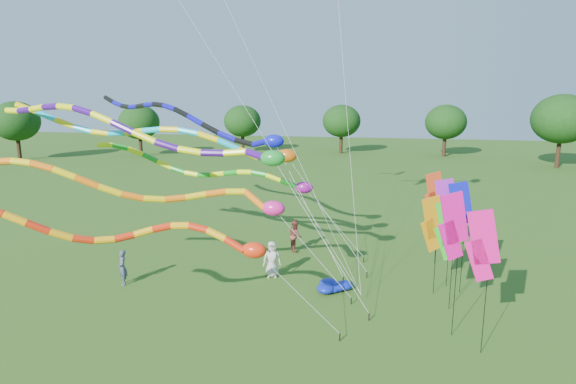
% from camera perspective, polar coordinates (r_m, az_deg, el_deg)
% --- Properties ---
extents(ground, '(160.00, 160.00, 0.00)m').
position_cam_1_polar(ground, '(17.89, -0.43, -17.43)').
color(ground, '#275516').
rests_on(ground, ground).
extents(tree_ring, '(119.75, 121.96, 9.57)m').
position_cam_1_polar(tree_ring, '(12.86, -13.79, -3.60)').
color(tree_ring, '#382314').
rests_on(tree_ring, ground).
extents(tube_kite_red, '(11.53, 3.47, 5.85)m').
position_cam_1_polar(tube_kite_red, '(16.81, -15.28, -5.07)').
color(tube_kite_red, black).
rests_on(tube_kite_red, ground).
extents(tube_kite_orange, '(14.59, 2.94, 6.79)m').
position_cam_1_polar(tube_kite_orange, '(19.94, -14.27, 0.09)').
color(tube_kite_orange, black).
rests_on(tube_kite_orange, ground).
extents(tube_kite_purple, '(17.26, 2.81, 8.90)m').
position_cam_1_polar(tube_kite_purple, '(21.06, -15.36, 6.54)').
color(tube_kite_purple, black).
rests_on(tube_kite_purple, ground).
extents(tube_kite_blue, '(16.32, 8.26, 9.07)m').
position_cam_1_polar(tube_kite_blue, '(27.17, -11.14, 8.25)').
color(tube_kite_blue, black).
rests_on(tube_kite_blue, ground).
extents(tube_kite_cyan, '(16.54, 1.65, 8.79)m').
position_cam_1_polar(tube_kite_cyan, '(23.00, -12.55, 6.19)').
color(tube_kite_cyan, black).
rests_on(tube_kite_cyan, ground).
extents(tube_kite_green, '(14.03, 1.06, 6.66)m').
position_cam_1_polar(tube_kite_green, '(25.42, -7.17, 2.26)').
color(tube_kite_green, black).
rests_on(tube_kite_green, ground).
extents(banner_pole_blue_b, '(1.16, 0.16, 5.04)m').
position_cam_1_polar(banner_pole_blue_b, '(21.91, 19.69, -2.01)').
color(banner_pole_blue_b, black).
rests_on(banner_pole_blue_b, ground).
extents(banner_pole_red, '(1.10, 0.54, 4.87)m').
position_cam_1_polar(banner_pole_red, '(25.26, 16.97, -0.46)').
color(banner_pole_red, black).
rests_on(banner_pole_red, ground).
extents(banner_pole_magenta_b, '(1.16, 0.22, 5.06)m').
position_cam_1_polar(banner_pole_magenta_b, '(17.04, 22.02, -5.96)').
color(banner_pole_magenta_b, black).
rests_on(banner_pole_magenta_b, ground).
extents(banner_pole_magenta_a, '(1.12, 0.46, 5.40)m').
position_cam_1_polar(banner_pole_magenta_a, '(17.74, 18.99, -3.92)').
color(banner_pole_magenta_a, black).
rests_on(banner_pole_magenta_a, ground).
extents(banner_pole_violet, '(1.16, 0.22, 5.03)m').
position_cam_1_polar(banner_pole_violet, '(22.50, 18.21, -1.58)').
color(banner_pole_violet, black).
rests_on(banner_pole_violet, ground).
extents(banner_pole_green, '(1.16, 0.11, 4.60)m').
position_cam_1_polar(banner_pole_green, '(20.18, 18.44, -4.35)').
color(banner_pole_green, black).
rests_on(banner_pole_green, ground).
extents(banner_pole_orange, '(1.09, 0.54, 4.45)m').
position_cam_1_polar(banner_pole_orange, '(21.49, 16.75, -3.67)').
color(banner_pole_orange, black).
rests_on(banner_pole_orange, ground).
extents(blue_nylon_heap, '(1.15, 1.48, 0.45)m').
position_cam_1_polar(blue_nylon_heap, '(21.95, 5.23, -11.15)').
color(blue_nylon_heap, '#0C1EA5').
rests_on(blue_nylon_heap, ground).
extents(person_a, '(0.95, 0.71, 1.76)m').
position_cam_1_polar(person_a, '(23.25, -1.90, -7.96)').
color(person_a, beige).
rests_on(person_a, ground).
extents(person_b, '(0.67, 0.72, 1.65)m').
position_cam_1_polar(person_b, '(23.61, -19.02, -8.46)').
color(person_b, '#454861').
rests_on(person_b, ground).
extents(person_c, '(0.96, 1.05, 1.76)m').
position_cam_1_polar(person_c, '(26.93, 0.87, -5.18)').
color(person_c, brown).
rests_on(person_c, ground).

